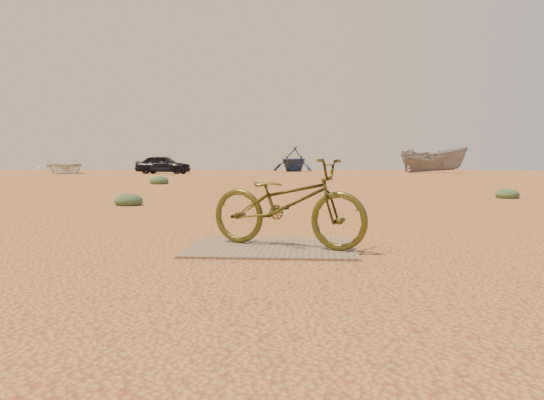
# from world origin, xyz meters

# --- Properties ---
(ground) EXTENTS (120.00, 120.00, 0.00)m
(ground) POSITION_xyz_m (0.00, 0.00, 0.00)
(ground) COLOR #B98F47
(ground) RESTS_ON ground
(plywood_board) EXTENTS (1.63, 1.23, 0.02)m
(plywood_board) POSITION_xyz_m (-0.54, 0.05, 0.01)
(plywood_board) COLOR #78674E
(plywood_board) RESTS_ON ground
(bicycle) EXTENTS (1.74, 1.15, 0.86)m
(bicycle) POSITION_xyz_m (-0.39, 0.08, 0.45)
(bicycle) COLOR #49471A
(bicycle) RESTS_ON plywood_board
(car) EXTENTS (4.41, 2.17, 1.45)m
(car) POSITION_xyz_m (-11.79, 35.57, 0.72)
(car) COLOR black
(car) RESTS_ON ground
(boat_near_left) EXTENTS (6.67, 7.23, 1.22)m
(boat_near_left) POSITION_xyz_m (-20.38, 36.68, 0.61)
(boat_near_left) COLOR silver
(boat_near_left) RESTS_ON ground
(boat_far_left) EXTENTS (5.47, 5.84, 2.48)m
(boat_far_left) POSITION_xyz_m (-2.02, 47.31, 1.24)
(boat_far_left) COLOR navy
(boat_far_left) RESTS_ON ground
(boat_mid_right) EXTENTS (5.92, 4.02, 2.15)m
(boat_mid_right) POSITION_xyz_m (10.10, 41.02, 1.07)
(boat_mid_right) COLOR slate
(boat_mid_right) RESTS_ON ground
(kale_a) EXTENTS (0.56, 0.56, 0.31)m
(kale_a) POSITION_xyz_m (-3.80, 5.18, 0.00)
(kale_a) COLOR #456340
(kale_a) RESTS_ON ground
(kale_b) EXTENTS (0.55, 0.55, 0.30)m
(kale_b) POSITION_xyz_m (4.50, 7.93, 0.00)
(kale_b) COLOR #456340
(kale_b) RESTS_ON ground
(kale_c) EXTENTS (0.75, 0.75, 0.41)m
(kale_c) POSITION_xyz_m (-6.25, 15.61, 0.00)
(kale_c) COLOR #456340
(kale_c) RESTS_ON ground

